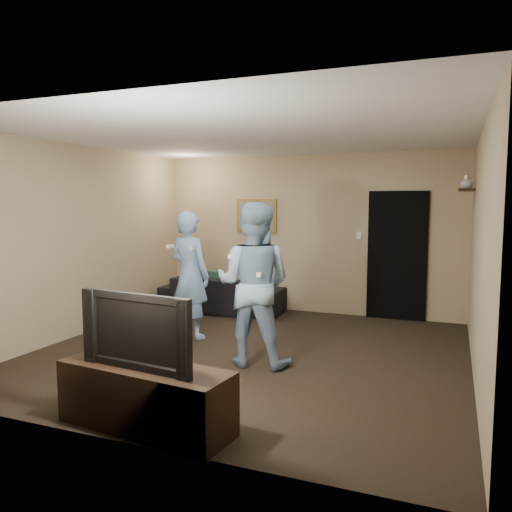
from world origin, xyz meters
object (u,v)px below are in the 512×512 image
at_px(tv_console, 145,398).
at_px(television, 144,329).
at_px(wii_player_left, 190,275).
at_px(wii_player_right, 253,284).
at_px(sofa, 222,294).

height_order(tv_console, television, television).
height_order(wii_player_left, wii_player_right, wii_player_right).
distance_m(television, wii_player_right, 1.85).
bearing_deg(tv_console, sofa, 113.73).
distance_m(tv_console, television, 0.57).
height_order(tv_console, wii_player_left, wii_player_left).
distance_m(wii_player_left, wii_player_right, 1.41).
height_order(sofa, tv_console, sofa).
xyz_separation_m(tv_console, wii_player_right, (0.20, 1.83, 0.66)).
relative_size(sofa, wii_player_left, 1.19).
distance_m(tv_console, wii_player_right, 1.96).
relative_size(television, wii_player_right, 0.58).
xyz_separation_m(tv_console, wii_player_left, (-1.01, 2.56, 0.60)).
bearing_deg(sofa, tv_console, 104.03).
height_order(sofa, television, television).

